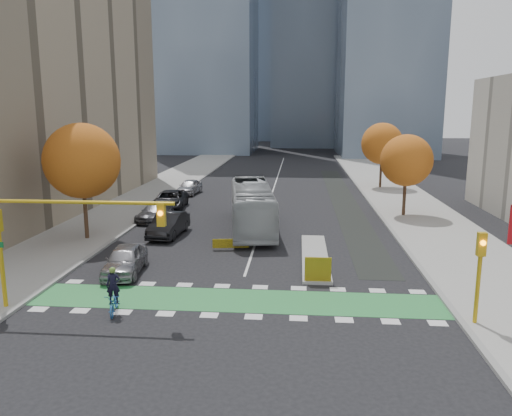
% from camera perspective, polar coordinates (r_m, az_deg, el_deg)
% --- Properties ---
extents(ground, '(300.00, 300.00, 0.00)m').
position_cam_1_polar(ground, '(23.21, -2.71, -11.85)').
color(ground, black).
rests_on(ground, ground).
extents(sidewalk_west, '(7.00, 120.00, 0.15)m').
position_cam_1_polar(sidewalk_west, '(45.22, -16.46, -0.79)').
color(sidewalk_west, gray).
rests_on(sidewalk_west, ground).
extents(sidewalk_east, '(7.00, 120.00, 0.15)m').
position_cam_1_polar(sidewalk_east, '(43.46, 18.93, -1.42)').
color(sidewalk_east, gray).
rests_on(sidewalk_east, ground).
extents(curb_west, '(0.30, 120.00, 0.16)m').
position_cam_1_polar(curb_west, '(44.07, -12.21, -0.89)').
color(curb_west, gray).
rests_on(curb_west, ground).
extents(curb_east, '(0.30, 120.00, 0.16)m').
position_cam_1_polar(curb_east, '(42.74, 14.37, -1.36)').
color(curb_east, gray).
rests_on(curb_east, ground).
extents(bike_crossing, '(20.00, 3.00, 0.01)m').
position_cam_1_polar(bike_crossing, '(24.59, -2.24, -10.48)').
color(bike_crossing, '#2A813D').
rests_on(bike_crossing, ground).
extents(centre_line, '(0.15, 70.00, 0.01)m').
position_cam_1_polar(centre_line, '(61.91, 2.18, 2.71)').
color(centre_line, silver).
rests_on(centre_line, ground).
extents(bike_lane_paint, '(2.50, 50.00, 0.01)m').
position_cam_1_polar(bike_lane_paint, '(52.17, 9.90, 0.96)').
color(bike_lane_paint, black).
rests_on(bike_lane_paint, ground).
extents(median_island, '(1.60, 10.00, 0.16)m').
position_cam_1_polar(median_island, '(31.50, 6.75, -5.51)').
color(median_island, gray).
rests_on(median_island, ground).
extents(hazard_board, '(1.40, 0.12, 1.30)m').
position_cam_1_polar(hazard_board, '(26.71, 7.09, -6.97)').
color(hazard_board, yellow).
rests_on(hazard_board, median_island).
extents(tower_ne, '(18.00, 24.00, 60.00)m').
position_cam_1_polar(tower_ne, '(109.57, 14.89, 21.79)').
color(tower_ne, '#47566B').
rests_on(tower_ne, ground).
extents(tower_far, '(26.00, 26.00, 80.00)m').
position_cam_1_polar(tower_far, '(164.27, 2.61, 21.96)').
color(tower_far, '#47566B').
rests_on(tower_far, ground).
extents(tree_west, '(5.20, 5.20, 8.22)m').
position_cam_1_polar(tree_west, '(36.53, -19.26, 5.10)').
color(tree_west, '#332114').
rests_on(tree_west, ground).
extents(tree_east_near, '(4.40, 4.40, 7.08)m').
position_cam_1_polar(tree_east_near, '(44.32, 16.81, 5.22)').
color(tree_east_near, '#332114').
rests_on(tree_east_near, ground).
extents(tree_east_far, '(4.80, 4.80, 7.65)m').
position_cam_1_polar(tree_east_far, '(60.07, 14.21, 7.14)').
color(tree_east_far, '#332114').
rests_on(tree_east_far, ground).
extents(traffic_signal_west, '(8.53, 0.56, 5.20)m').
position_cam_1_polar(traffic_signal_west, '(23.86, -22.21, -1.86)').
color(traffic_signal_west, '#BF9914').
rests_on(traffic_signal_west, ground).
extents(traffic_signal_east, '(0.35, 0.43, 4.10)m').
position_cam_1_polar(traffic_signal_east, '(22.91, 24.21, -5.90)').
color(traffic_signal_east, '#BF9914').
rests_on(traffic_signal_east, ground).
extents(cyclist, '(1.02, 1.98, 2.18)m').
position_cam_1_polar(cyclist, '(23.74, -15.92, -9.86)').
color(cyclist, '#225BA0').
rests_on(cyclist, ground).
extents(bus, '(4.68, 13.06, 3.56)m').
position_cam_1_polar(bus, '(38.39, -0.47, 0.19)').
color(bus, '#A1A5A8').
rests_on(bus, ground).
extents(parked_car_a, '(2.31, 4.84, 1.60)m').
position_cam_1_polar(parked_car_a, '(29.09, -14.73, -5.74)').
color(parked_car_a, gray).
rests_on(parked_car_a, ground).
extents(parked_car_b, '(2.13, 5.26, 1.70)m').
position_cam_1_polar(parked_car_b, '(36.94, -9.96, -1.88)').
color(parked_car_b, black).
rests_on(parked_car_b, ground).
extents(parked_car_c, '(2.57, 5.00, 1.39)m').
position_cam_1_polar(parked_car_c, '(42.35, -11.51, -0.49)').
color(parked_car_c, '#444448').
rests_on(parked_car_c, ground).
extents(parked_car_d, '(3.34, 6.29, 1.68)m').
position_cam_1_polar(parked_car_d, '(47.05, -9.81, 0.90)').
color(parked_car_d, black).
rests_on(parked_car_d, ground).
extents(parked_car_e, '(2.35, 4.91, 1.62)m').
position_cam_1_polar(parked_car_e, '(55.11, -7.62, 2.42)').
color(parked_car_e, '#A3A3A9').
rests_on(parked_car_e, ground).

